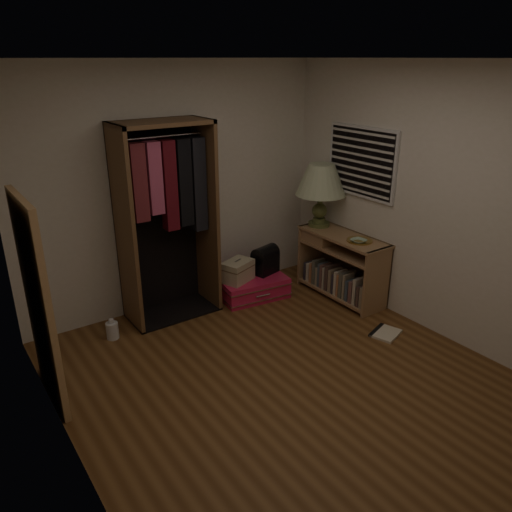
# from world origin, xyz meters

# --- Properties ---
(ground) EXTENTS (4.00, 4.00, 0.00)m
(ground) POSITION_xyz_m (0.00, 0.00, 0.00)
(ground) COLOR brown
(ground) RESTS_ON ground
(room_walls) EXTENTS (3.52, 4.02, 2.60)m
(room_walls) POSITION_xyz_m (0.08, 0.04, 1.50)
(room_walls) COLOR silver
(room_walls) RESTS_ON ground
(console_bookshelf) EXTENTS (0.42, 1.12, 0.75)m
(console_bookshelf) POSITION_xyz_m (1.54, 1.04, 0.39)
(console_bookshelf) COLOR #966E49
(console_bookshelf) RESTS_ON ground
(open_wardrobe) EXTENTS (1.03, 0.50, 2.05)m
(open_wardrobe) POSITION_xyz_m (-0.20, 1.77, 1.23)
(open_wardrobe) COLOR brown
(open_wardrobe) RESTS_ON ground
(floor_mirror) EXTENTS (0.06, 0.80, 1.70)m
(floor_mirror) POSITION_xyz_m (-1.70, 1.00, 0.85)
(floor_mirror) COLOR tan
(floor_mirror) RESTS_ON ground
(pink_suitcase) EXTENTS (0.85, 0.66, 0.24)m
(pink_suitcase) POSITION_xyz_m (0.69, 1.60, 0.12)
(pink_suitcase) COLOR #CD1945
(pink_suitcase) RESTS_ON ground
(train_case) EXTENTS (0.42, 0.35, 0.26)m
(train_case) POSITION_xyz_m (0.50, 1.60, 0.36)
(train_case) COLOR #B5A98A
(train_case) RESTS_ON pink_suitcase
(black_bag) EXTENTS (0.34, 0.26, 0.33)m
(black_bag) POSITION_xyz_m (0.89, 1.61, 0.41)
(black_bag) COLOR black
(black_bag) RESTS_ON pink_suitcase
(table_lamp) EXTENTS (0.76, 0.76, 0.73)m
(table_lamp) POSITION_xyz_m (1.54, 1.42, 1.29)
(table_lamp) COLOR #4B5529
(table_lamp) RESTS_ON console_bookshelf
(brass_tray) EXTENTS (0.28, 0.28, 0.02)m
(brass_tray) POSITION_xyz_m (1.54, 0.76, 0.76)
(brass_tray) COLOR #AA8A41
(brass_tray) RESTS_ON console_bookshelf
(ceramic_bowl) EXTENTS (0.17, 0.17, 0.04)m
(ceramic_bowl) POSITION_xyz_m (1.49, 0.73, 0.77)
(ceramic_bowl) COLOR #98B69D
(ceramic_bowl) RESTS_ON console_bookshelf
(white_jug) EXTENTS (0.16, 0.16, 0.21)m
(white_jug) POSITION_xyz_m (-0.99, 1.60, 0.09)
(white_jug) COLOR silver
(white_jug) RESTS_ON ground
(floor_book) EXTENTS (0.36, 0.32, 0.03)m
(floor_book) POSITION_xyz_m (1.29, 0.10, 0.01)
(floor_book) COLOR beige
(floor_book) RESTS_ON ground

